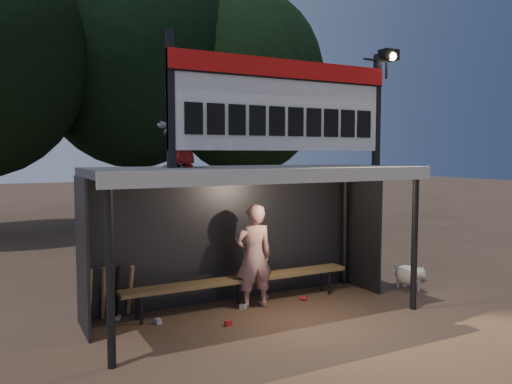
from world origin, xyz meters
TOP-DOWN VIEW (x-y plane):
  - ground at (0.00, 0.00)m, footprint 80.00×80.00m
  - player at (0.15, 0.37)m, footprint 0.66×0.47m
  - child_a at (-1.24, 0.29)m, footprint 0.69×0.65m
  - child_b at (-1.11, 0.24)m, footprint 0.60×0.56m
  - dugout_shelter at (0.00, 0.24)m, footprint 5.10×2.08m
  - scoreboard_assembly at (0.56, -0.01)m, footprint 4.10×0.27m
  - bench at (0.00, 0.55)m, footprint 4.00×0.35m
  - tree_mid at (1.00, 11.50)m, footprint 7.22×7.22m
  - tree_right at (5.00, 10.50)m, footprint 6.08×6.08m
  - dog at (3.19, -0.03)m, footprint 0.36×0.81m
  - bats at (-2.07, 0.82)m, footprint 0.68×0.35m
  - litter at (-0.42, 0.37)m, footprint 3.15×1.12m

SIDE VIEW (x-z plane):
  - ground at x=0.00m, z-range 0.00..0.00m
  - litter at x=-0.42m, z-range 0.00..0.08m
  - dog at x=3.19m, z-range 0.03..0.53m
  - bats at x=-2.07m, z-range 0.01..0.85m
  - bench at x=0.00m, z-range 0.19..0.67m
  - player at x=0.15m, z-range 0.00..1.70m
  - dugout_shelter at x=0.00m, z-range 0.69..3.01m
  - child_b at x=-1.11m, z-range 2.32..3.35m
  - child_a at x=-1.24m, z-range 2.32..3.44m
  - scoreboard_assembly at x=0.56m, z-range 2.33..4.32m
  - tree_right at x=5.00m, z-range 0.83..9.55m
  - tree_mid at x=1.00m, z-range 0.99..11.34m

